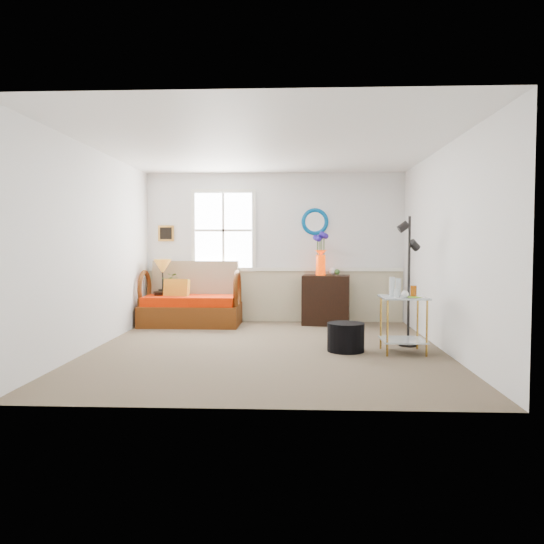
{
  "coord_description": "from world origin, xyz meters",
  "views": [
    {
      "loc": [
        0.37,
        -6.79,
        1.36
      ],
      "look_at": [
        0.06,
        0.16,
        0.99
      ],
      "focal_mm": 35.0,
      "sensor_mm": 36.0,
      "label": 1
    }
  ],
  "objects_px": {
    "floor_lamp": "(409,281)",
    "side_table": "(403,325)",
    "lamp_stand": "(163,308)",
    "loveseat": "(191,294)",
    "cabinet": "(326,300)",
    "ottoman": "(346,337)"
  },
  "relations": [
    {
      "from": "cabinet",
      "to": "ottoman",
      "type": "xyz_separation_m",
      "value": [
        0.12,
        -2.25,
        -0.24
      ]
    },
    {
      "from": "floor_lamp",
      "to": "ottoman",
      "type": "height_order",
      "value": "floor_lamp"
    },
    {
      "from": "cabinet",
      "to": "side_table",
      "type": "bearing_deg",
      "value": -63.08
    },
    {
      "from": "floor_lamp",
      "to": "ottoman",
      "type": "distance_m",
      "value": 1.17
    },
    {
      "from": "cabinet",
      "to": "floor_lamp",
      "type": "xyz_separation_m",
      "value": [
        0.99,
        -1.85,
        0.45
      ]
    },
    {
      "from": "cabinet",
      "to": "floor_lamp",
      "type": "relative_size",
      "value": 0.48
    },
    {
      "from": "cabinet",
      "to": "side_table",
      "type": "distance_m",
      "value": 2.45
    },
    {
      "from": "lamp_stand",
      "to": "floor_lamp",
      "type": "height_order",
      "value": "floor_lamp"
    },
    {
      "from": "loveseat",
      "to": "floor_lamp",
      "type": "bearing_deg",
      "value": -26.88
    },
    {
      "from": "floor_lamp",
      "to": "side_table",
      "type": "bearing_deg",
      "value": -111.31
    },
    {
      "from": "lamp_stand",
      "to": "side_table",
      "type": "xyz_separation_m",
      "value": [
        3.6,
        -2.23,
        0.08
      ]
    },
    {
      "from": "side_table",
      "to": "ottoman",
      "type": "distance_m",
      "value": 0.73
    },
    {
      "from": "lamp_stand",
      "to": "side_table",
      "type": "bearing_deg",
      "value": -31.86
    },
    {
      "from": "loveseat",
      "to": "side_table",
      "type": "bearing_deg",
      "value": -34.17
    },
    {
      "from": "lamp_stand",
      "to": "loveseat",
      "type": "bearing_deg",
      "value": -12.2
    },
    {
      "from": "loveseat",
      "to": "ottoman",
      "type": "xyz_separation_m",
      "value": [
        2.39,
        -2.07,
        -0.35
      ]
    },
    {
      "from": "loveseat",
      "to": "side_table",
      "type": "relative_size",
      "value": 2.31
    },
    {
      "from": "cabinet",
      "to": "ottoman",
      "type": "distance_m",
      "value": 2.27
    },
    {
      "from": "lamp_stand",
      "to": "floor_lamp",
      "type": "bearing_deg",
      "value": -25.36
    },
    {
      "from": "loveseat",
      "to": "lamp_stand",
      "type": "xyz_separation_m",
      "value": [
        -0.5,
        0.11,
        -0.26
      ]
    },
    {
      "from": "loveseat",
      "to": "cabinet",
      "type": "bearing_deg",
      "value": 4.76
    },
    {
      "from": "loveseat",
      "to": "side_table",
      "type": "distance_m",
      "value": 3.76
    }
  ]
}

